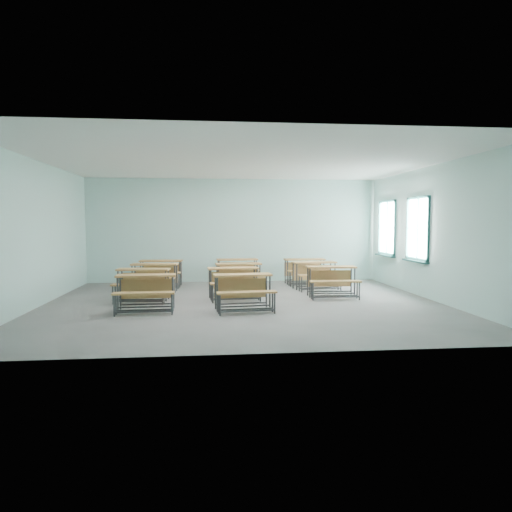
# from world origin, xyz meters

# --- Properties ---
(room) EXTENTS (9.04, 8.04, 3.24)m
(room) POSITION_xyz_m (0.08, 0.03, 1.60)
(room) COLOR slate
(room) RESTS_ON ground
(desk_unit_r0c0) EXTENTS (1.24, 0.85, 0.76)m
(desk_unit_r0c0) POSITION_xyz_m (-2.09, -0.69, 0.51)
(desk_unit_r0c0) COLOR #A06F3A
(desk_unit_r0c0) RESTS_ON ground
(desk_unit_r0c1) EXTENTS (1.29, 0.94, 0.76)m
(desk_unit_r0c1) POSITION_xyz_m (-0.06, -0.81, 0.51)
(desk_unit_r0c1) COLOR #A06F3A
(desk_unit_r0c1) RESTS_ON ground
(desk_unit_r1c0) EXTENTS (1.29, 0.93, 0.76)m
(desk_unit_r1c0) POSITION_xyz_m (-2.34, 0.58, 0.51)
(desk_unit_r1c0) COLOR #A06F3A
(desk_unit_r1c0) RESTS_ON ground
(desk_unit_r1c1) EXTENTS (1.29, 0.93, 0.76)m
(desk_unit_r1c1) POSITION_xyz_m (-0.19, 0.64, 0.51)
(desk_unit_r1c1) COLOR #A06F3A
(desk_unit_r1c1) RESTS_ON ground
(desk_unit_r1c2) EXTENTS (1.25, 0.87, 0.76)m
(desk_unit_r1c2) POSITION_xyz_m (2.25, 0.70, 0.51)
(desk_unit_r1c2) COLOR #A06F3A
(desk_unit_r1c2) RESTS_ON ground
(desk_unit_r2c0) EXTENTS (1.27, 0.90, 0.76)m
(desk_unit_r2c0) POSITION_xyz_m (-2.23, 1.91, 0.51)
(desk_unit_r2c0) COLOR #A06F3A
(desk_unit_r2c0) RESTS_ON ground
(desk_unit_r2c1) EXTENTS (1.28, 0.92, 0.76)m
(desk_unit_r2c1) POSITION_xyz_m (0.01, 1.79, 0.51)
(desk_unit_r2c1) COLOR #A06F3A
(desk_unit_r2c1) RESTS_ON ground
(desk_unit_r2c2) EXTENTS (1.31, 0.96, 0.76)m
(desk_unit_r2c2) POSITION_xyz_m (2.15, 2.05, 0.51)
(desk_unit_r2c2) COLOR #A06F3A
(desk_unit_r2c2) RESTS_ON ground
(desk_unit_r3c0) EXTENTS (1.26, 0.88, 0.76)m
(desk_unit_r3c0) POSITION_xyz_m (-2.17, 3.02, 0.51)
(desk_unit_r3c0) COLOR #A06F3A
(desk_unit_r3c0) RESTS_ON ground
(desk_unit_r3c1) EXTENTS (1.27, 0.90, 0.76)m
(desk_unit_r3c1) POSITION_xyz_m (0.07, 3.28, 0.51)
(desk_unit_r3c1) COLOR #A06F3A
(desk_unit_r3c1) RESTS_ON ground
(desk_unit_r3c2) EXTENTS (1.25, 0.86, 0.76)m
(desk_unit_r3c2) POSITION_xyz_m (2.09, 3.13, 0.51)
(desk_unit_r3c2) COLOR #A06F3A
(desk_unit_r3c2) RESTS_ON ground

